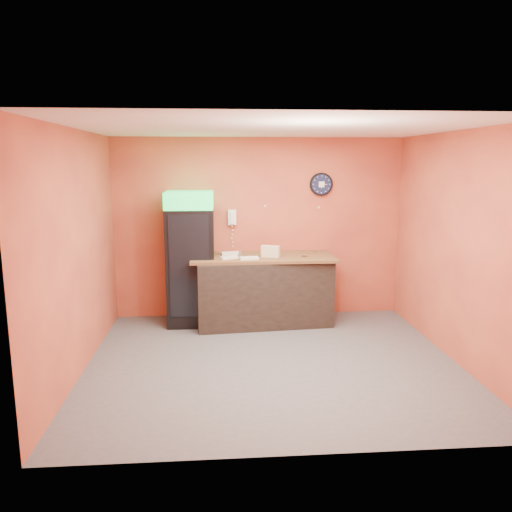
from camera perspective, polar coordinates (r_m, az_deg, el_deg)
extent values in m
plane|color=#47474C|center=(6.28, 1.87, -12.01)|extent=(4.50, 4.50, 0.00)
cube|color=#D05F3A|center=(7.85, 0.31, 3.20)|extent=(4.50, 0.02, 2.80)
cube|color=#D05F3A|center=(6.06, -19.69, 0.34)|extent=(0.02, 4.00, 2.80)
cube|color=#D05F3A|center=(6.53, 21.97, 0.90)|extent=(0.02, 4.00, 2.80)
cube|color=white|center=(5.81, 2.04, 14.41)|extent=(4.50, 4.00, 0.02)
cube|color=black|center=(7.58, -7.44, -1.20)|extent=(0.70, 0.70, 1.75)
cube|color=#17C84B|center=(7.44, -7.63, 6.35)|extent=(0.70, 0.70, 0.25)
cube|color=black|center=(7.22, -7.58, -1.19)|extent=(0.58, 0.02, 1.50)
cube|color=black|center=(7.59, 0.77, -3.99)|extent=(2.06, 1.05, 1.00)
cylinder|color=black|center=(7.91, 7.46, 8.14)|extent=(0.36, 0.05, 0.36)
cylinder|color=#0F1433|center=(7.88, 7.50, 8.13)|extent=(0.31, 0.01, 0.31)
cube|color=white|center=(7.88, 7.51, 8.12)|extent=(0.09, 0.00, 0.09)
cube|color=white|center=(7.76, -2.75, 4.44)|extent=(0.13, 0.07, 0.23)
cube|color=white|center=(7.71, -2.74, 4.40)|extent=(0.05, 0.04, 0.19)
cube|color=brown|center=(7.48, 0.78, -0.15)|extent=(2.14, 0.90, 0.04)
cube|color=beige|center=(7.38, 1.66, 0.09)|extent=(0.29, 0.19, 0.06)
cube|color=beige|center=(7.37, 1.67, 0.53)|extent=(0.29, 0.19, 0.06)
cube|color=beige|center=(7.36, 1.67, 0.96)|extent=(0.29, 0.19, 0.06)
cube|color=white|center=(7.26, -3.08, -0.18)|extent=(0.27, 0.20, 0.04)
cube|color=white|center=(7.20, -0.79, -0.26)|extent=(0.28, 0.15, 0.04)
cube|color=white|center=(7.59, -2.89, 0.31)|extent=(0.31, 0.17, 0.04)
cylinder|color=silver|center=(7.56, -1.77, 0.38)|extent=(0.07, 0.07, 0.07)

